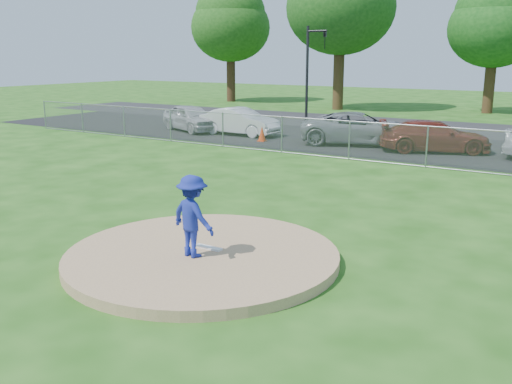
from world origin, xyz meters
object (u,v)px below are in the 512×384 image
at_px(pitcher, 193,216).
at_px(parked_car_silver, 191,118).
at_px(traffic_cone, 262,134).
at_px(tree_far_left, 230,17).
at_px(parked_car_darkred, 435,136).
at_px(traffic_signal_left, 311,66).
at_px(tree_center, 496,17).
at_px(parked_car_gray, 359,128).
at_px(parked_car_white, 240,121).

height_order(pitcher, parked_car_silver, pitcher).
distance_m(pitcher, traffic_cone, 16.35).
relative_size(tree_far_left, parked_car_silver, 2.61).
xyz_separation_m(tree_far_left, parked_car_darkred, (22.32, -17.43, -6.39)).
distance_m(tree_far_left, traffic_signal_left, 17.60).
distance_m(tree_center, parked_car_gray, 19.17).
xyz_separation_m(tree_center, traffic_signal_left, (-7.76, -12.00, -3.11)).
bearing_deg(parked_car_white, parked_car_darkred, -89.44).
xyz_separation_m(tree_center, parked_car_white, (-8.46, -18.45, -5.78)).
distance_m(traffic_cone, parked_car_darkred, 7.81).
relative_size(parked_car_silver, parked_car_white, 0.99).
distance_m(tree_far_left, parked_car_gray, 26.25).
xyz_separation_m(traffic_signal_left, parked_car_darkred, (9.09, -6.43, -2.70)).
xyz_separation_m(tree_far_left, parked_car_silver, (9.48, -17.53, -6.35)).
bearing_deg(parked_car_darkred, pitcher, 155.35).
distance_m(tree_center, parked_car_silver, 22.57).
height_order(traffic_cone, parked_car_white, parked_car_white).
relative_size(pitcher, parked_car_darkred, 0.35).
bearing_deg(parked_car_white, tree_far_left, 36.15).
distance_m(parked_car_white, parked_car_gray, 6.30).
bearing_deg(traffic_cone, parked_car_white, 148.81).
relative_size(tree_far_left, traffic_cone, 14.94).
bearing_deg(parked_car_silver, traffic_signal_left, -7.35).
bearing_deg(tree_far_left, traffic_signal_left, -39.73).
bearing_deg(traffic_cone, parked_car_silver, 167.11).
xyz_separation_m(pitcher, parked_car_silver, (-12.54, 15.76, -0.29)).
xyz_separation_m(tree_far_left, traffic_cone, (14.63, -18.71, -6.69)).
xyz_separation_m(tree_far_left, tree_center, (21.00, 1.00, -0.59)).
relative_size(tree_center, parked_car_silver, 2.39).
height_order(tree_far_left, tree_center, tree_far_left).
distance_m(pitcher, parked_car_white, 18.46).
height_order(tree_center, parked_car_white, tree_center).
distance_m(traffic_signal_left, parked_car_gray, 8.73).
height_order(parked_car_silver, parked_car_gray, parked_car_gray).
relative_size(pitcher, parked_car_silver, 0.39).
height_order(tree_far_left, parked_car_silver, tree_far_left).
xyz_separation_m(parked_car_gray, parked_car_darkred, (3.49, -0.27, -0.07)).
relative_size(traffic_cone, parked_car_gray, 0.14).
xyz_separation_m(tree_far_left, parked_car_white, (12.54, -17.45, -6.37)).
xyz_separation_m(traffic_cone, parked_car_white, (-2.09, 1.26, 0.32)).
xyz_separation_m(traffic_signal_left, parked_car_gray, (5.60, -6.16, -2.63)).
bearing_deg(pitcher, tree_center, -77.73).
bearing_deg(parked_car_silver, parked_car_gray, -65.14).
height_order(tree_far_left, parked_car_darkred, tree_far_left).
height_order(tree_far_left, traffic_cone, tree_far_left).
bearing_deg(traffic_signal_left, pitcher, -68.51).
distance_m(traffic_cone, parked_car_silver, 5.30).
xyz_separation_m(tree_center, parked_car_silver, (-11.52, -18.53, -5.76)).
relative_size(tree_center, parked_car_darkred, 2.17).
height_order(traffic_cone, parked_car_silver, parked_car_silver).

